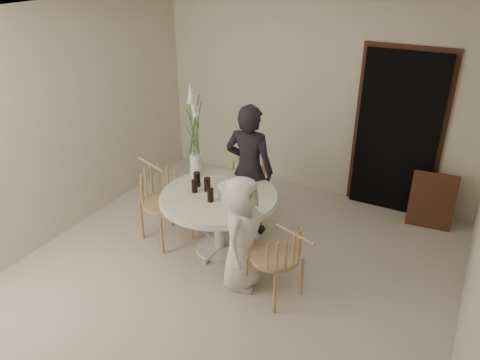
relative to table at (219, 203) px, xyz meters
The scene contains 18 objects.
ground 0.75m from the table, 35.54° to the right, with size 4.50×4.50×0.00m, color beige.
room_shell 1.09m from the table, 35.54° to the right, with size 4.50×4.50×4.50m.
doorway 2.49m from the table, 52.29° to the left, with size 1.00×0.10×2.10m, color black.
door_trim 2.53m from the table, 52.85° to the left, with size 1.12×0.03×2.22m, color #532C1C.
table is the anchor object (origin of this frame).
picture_frame 2.69m from the table, 39.33° to the left, with size 0.54×0.04×0.72m, color #532C1C.
chair_far 0.89m from the table, 94.36° to the left, with size 0.51×0.54×0.84m.
chair_right 1.10m from the table, 24.99° to the right, with size 0.61×0.58×0.86m.
chair_left 0.79m from the table, behind, with size 0.66×0.63×0.93m.
girl 0.60m from the table, 80.49° to the left, with size 0.59×0.39×1.63m, color black.
boy 0.67m from the table, 39.52° to the right, with size 0.61×0.39×1.24m, color silver.
birthday_cake 0.22m from the table, 11.19° to the left, with size 0.27×0.27×0.18m.
cola_tumbler_a 0.25m from the table, behind, with size 0.07×0.07×0.16m, color black.
cola_tumbler_b 0.26m from the table, 90.31° to the right, with size 0.07×0.07×0.15m, color black.
cola_tumbler_c 0.38m from the table, 169.13° to the left, with size 0.08×0.08×0.17m, color black.
cola_tumbler_d 0.34m from the table, 164.31° to the right, with size 0.07×0.07×0.14m, color black.
plate_stack 0.38m from the table, 15.26° to the right, with size 0.18×0.18×0.05m, color white.
flower_vase 0.80m from the table, 149.26° to the left, with size 0.15×0.15×1.14m.
Camera 1 is at (2.00, -3.66, 3.21)m, focal length 35.00 mm.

